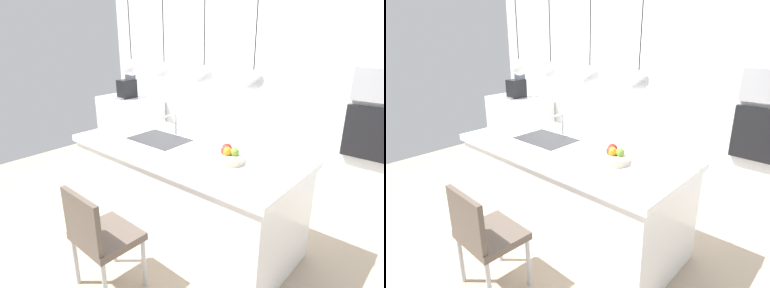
# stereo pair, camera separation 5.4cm
# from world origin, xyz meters

# --- Properties ---
(floor) EXTENTS (6.60, 6.60, 0.00)m
(floor) POSITION_xyz_m (0.00, 0.00, 0.00)
(floor) COLOR tan
(floor) RESTS_ON ground
(back_wall) EXTENTS (6.00, 0.10, 2.60)m
(back_wall) POSITION_xyz_m (0.00, 1.65, 1.30)
(back_wall) COLOR white
(back_wall) RESTS_ON ground
(kitchen_island) EXTENTS (2.20, 0.98, 0.93)m
(kitchen_island) POSITION_xyz_m (0.00, 0.00, 0.47)
(kitchen_island) COLOR white
(kitchen_island) RESTS_ON ground
(sink_basin) EXTENTS (0.56, 0.40, 0.02)m
(sink_basin) POSITION_xyz_m (-0.33, 0.00, 0.92)
(sink_basin) COLOR #2D2D30
(sink_basin) RESTS_ON kitchen_island
(faucet) EXTENTS (0.02, 0.17, 0.22)m
(faucet) POSITION_xyz_m (-0.33, 0.21, 1.07)
(faucet) COLOR silver
(faucet) RESTS_ON kitchen_island
(fruit_bowl) EXTENTS (0.31, 0.31, 0.13)m
(fruit_bowl) POSITION_xyz_m (0.50, -0.02, 0.97)
(fruit_bowl) COLOR beige
(fruit_bowl) RESTS_ON kitchen_island
(side_counter) EXTENTS (1.10, 0.60, 0.87)m
(side_counter) POSITION_xyz_m (-2.40, 1.28, 0.43)
(side_counter) COLOR white
(side_counter) RESTS_ON ground
(coffee_machine) EXTENTS (0.20, 0.35, 0.38)m
(coffee_machine) POSITION_xyz_m (-2.44, 1.28, 1.03)
(coffee_machine) COLOR black
(coffee_machine) RESTS_ON side_counter
(oven) EXTENTS (0.56, 0.08, 0.56)m
(oven) POSITION_xyz_m (1.22, 1.58, 0.92)
(oven) COLOR black
(oven) RESTS_ON back_wall
(chair_near) EXTENTS (0.48, 0.43, 0.88)m
(chair_near) POSITION_xyz_m (0.02, -0.97, 0.50)
(chair_near) COLOR brown
(chair_near) RESTS_ON ground
(pendant_light_left) EXTENTS (0.16, 0.16, 0.76)m
(pendant_light_left) POSITION_xyz_m (-0.68, 0.00, 1.60)
(pendant_light_left) COLOR silver
(pendant_light_center_left) EXTENTS (0.16, 0.16, 0.76)m
(pendant_light_center_left) POSITION_xyz_m (-0.23, 0.00, 1.60)
(pendant_light_center_left) COLOR silver
(pendant_light_center_right) EXTENTS (0.16, 0.16, 0.76)m
(pendant_light_center_right) POSITION_xyz_m (0.23, 0.00, 1.60)
(pendant_light_center_right) COLOR silver
(pendant_light_right) EXTENTS (0.16, 0.16, 0.76)m
(pendant_light_right) POSITION_xyz_m (0.68, 0.00, 1.60)
(pendant_light_right) COLOR silver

